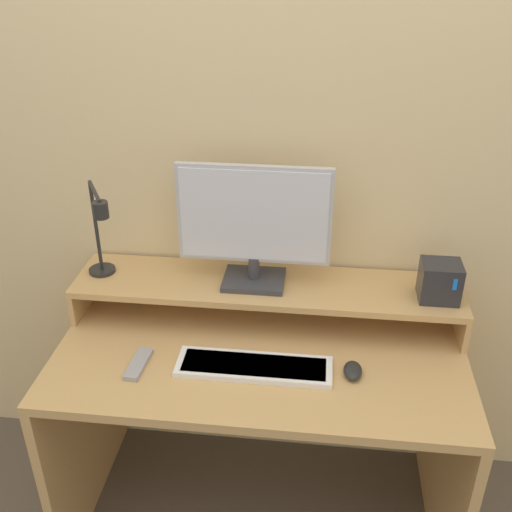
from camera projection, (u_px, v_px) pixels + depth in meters
wall_back at (273, 153)px, 1.93m from camera, size 6.00×0.05×2.50m
desk at (260, 401)px, 1.96m from camera, size 1.27×0.66×0.73m
monitor_shelf at (267, 288)px, 1.98m from camera, size 1.27×0.27×0.13m
monitor at (254, 223)px, 1.87m from camera, size 0.49×0.16×0.40m
desk_lamp at (100, 234)px, 1.89m from camera, size 0.15×0.22×0.33m
router_dock at (440, 281)px, 1.86m from camera, size 0.12×0.11×0.13m
keyboard at (254, 367)px, 1.78m from camera, size 0.46×0.13×0.02m
mouse at (353, 371)px, 1.76m from camera, size 0.05×0.09×0.03m
remote_control at (138, 364)px, 1.80m from camera, size 0.05×0.15×0.02m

